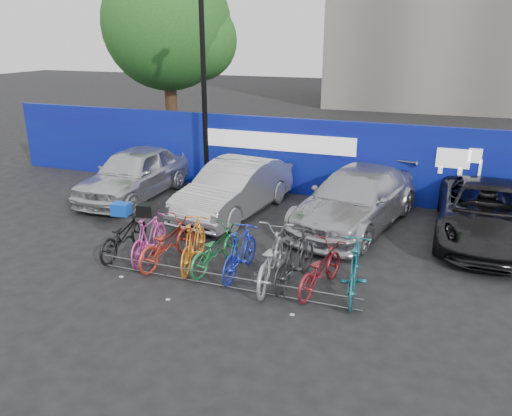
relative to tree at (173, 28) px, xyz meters
The scene contains 21 objects.
ground 13.14m from the tree, 56.03° to the right, with size 100.00×100.00×0.00m, color black.
hoarding 8.80m from the tree, 30.89° to the right, with size 22.00×0.18×2.40m.
tree is the anchor object (origin of this frame).
lamppost 6.14m from the tree, 52.49° to the right, with size 0.25×0.50×6.11m.
bike_rack 13.55m from the tree, 57.55° to the right, with size 5.60×0.03×0.30m.
car_0 7.69m from the tree, 73.60° to the right, with size 1.82×4.53×1.54m, color silver.
car_1 9.41m from the tree, 50.55° to the right, with size 1.57×4.51×1.49m, color #ABABB0.
car_2 11.51m from the tree, 35.72° to the right, with size 2.07×5.10×1.48m, color #AAAAAF.
car_3 14.01m from the tree, 27.14° to the right, with size 2.30×4.99×1.39m, color black.
bike_0 11.64m from the tree, 68.18° to the right, with size 0.64×1.84×0.97m, color black.
bike_1 11.88m from the tree, 64.89° to the right, with size 0.49×1.72×1.04m, color #DB46A9.
bike_2 12.15m from the tree, 62.72° to the right, with size 0.67×1.92×1.01m, color #AD3323.
bike_3 12.39m from the tree, 59.85° to the right, with size 0.51×1.82×1.09m, color orange.
bike_4 12.59m from the tree, 57.62° to the right, with size 0.63×1.80×0.95m, color #22773E.
bike_5 12.94m from the tree, 55.39° to the right, with size 0.50×1.75×1.05m, color #192AA8.
bike_6 13.42m from the tree, 53.08° to the right, with size 0.74×2.11×1.11m, color #95989C.
bike_7 13.59m from the tree, 50.98° to the right, with size 0.53×1.86×1.12m, color #252628.
bike_8 14.03m from the tree, 49.46° to the right, with size 0.63×1.80×0.95m, color maroon.
bike_9 14.43m from the tree, 47.36° to the right, with size 0.54×1.90×1.14m, color #195F6C.
cargo_crate 11.41m from the tree, 68.18° to the right, with size 0.38×0.29×0.27m, color #0A40B9.
cargo_topcase 11.64m from the tree, 64.89° to the right, with size 0.37×0.33×0.27m, color black.
Camera 1 is at (3.72, -8.77, 4.83)m, focal length 35.00 mm.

